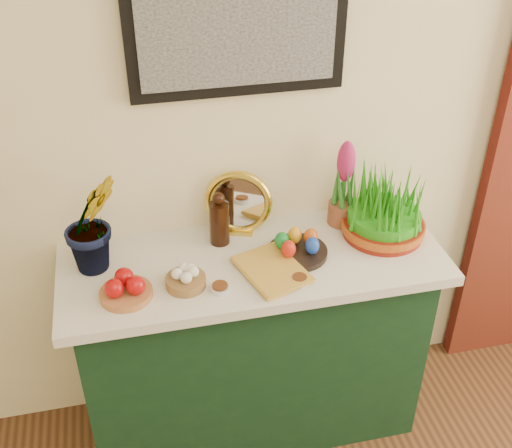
# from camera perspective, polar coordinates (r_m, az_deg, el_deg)

# --- Properties ---
(sideboard) EXTENTS (1.30, 0.45, 0.85)m
(sideboard) POSITION_cam_1_polar(r_m,az_deg,el_deg) (2.64, -0.24, -11.05)
(sideboard) COLOR #12331A
(sideboard) RESTS_ON ground
(tablecloth) EXTENTS (1.40, 0.55, 0.04)m
(tablecloth) POSITION_cam_1_polar(r_m,az_deg,el_deg) (2.35, -0.27, -3.37)
(tablecloth) COLOR silver
(tablecloth) RESTS_ON sideboard
(hyacinth_green) EXTENTS (0.30, 0.28, 0.49)m
(hyacinth_green) POSITION_cam_1_polar(r_m,az_deg,el_deg) (2.23, -14.55, 1.37)
(hyacinth_green) COLOR #2D7825
(hyacinth_green) RESTS_ON tablecloth
(apple_bowl) EXTENTS (0.19, 0.19, 0.09)m
(apple_bowl) POSITION_cam_1_polar(r_m,az_deg,el_deg) (2.19, -11.54, -5.58)
(apple_bowl) COLOR #AE6638
(apple_bowl) RESTS_ON tablecloth
(garlic_basket) EXTENTS (0.14, 0.14, 0.08)m
(garlic_basket) POSITION_cam_1_polar(r_m,az_deg,el_deg) (2.20, -6.28, -4.84)
(garlic_basket) COLOR olive
(garlic_basket) RESTS_ON tablecloth
(vinegar_cruet) EXTENTS (0.07, 0.07, 0.22)m
(vinegar_cruet) POSITION_cam_1_polar(r_m,az_deg,el_deg) (2.37, -3.28, 0.28)
(vinegar_cruet) COLOR black
(vinegar_cruet) RESTS_ON tablecloth
(mirror) EXTENTS (0.26, 0.13, 0.26)m
(mirror) POSITION_cam_1_polar(r_m,az_deg,el_deg) (2.41, -1.57, 1.86)
(mirror) COLOR gold
(mirror) RESTS_ON tablecloth
(book) EXTENTS (0.24, 0.30, 0.04)m
(book) POSITION_cam_1_polar(r_m,az_deg,el_deg) (2.22, -0.74, -4.83)
(book) COLOR gold
(book) RESTS_ON tablecloth
(spice_dish_left) EXTENTS (0.07, 0.07, 0.03)m
(spice_dish_left) POSITION_cam_1_polar(r_m,az_deg,el_deg) (2.19, -3.21, -5.69)
(spice_dish_left) COLOR silver
(spice_dish_left) RESTS_ON tablecloth
(spice_dish_right) EXTENTS (0.06, 0.06, 0.03)m
(spice_dish_right) POSITION_cam_1_polar(r_m,az_deg,el_deg) (2.22, 3.89, -4.97)
(spice_dish_right) COLOR silver
(spice_dish_right) RESTS_ON tablecloth
(egg_plate) EXTENTS (0.24, 0.24, 0.09)m
(egg_plate) POSITION_cam_1_polar(r_m,az_deg,el_deg) (2.34, 3.72, -2.06)
(egg_plate) COLOR black
(egg_plate) RESTS_ON tablecloth
(hyacinth_pink) EXTENTS (0.11, 0.11, 0.35)m
(hyacinth_pink) POSITION_cam_1_polar(r_m,az_deg,el_deg) (2.46, 7.81, 3.24)
(hyacinth_pink) COLOR brown
(hyacinth_pink) RESTS_ON tablecloth
(wheatgrass_sabzeh) EXTENTS (0.32, 0.32, 0.26)m
(wheatgrass_sabzeh) POSITION_cam_1_polar(r_m,az_deg,el_deg) (2.44, 11.41, 1.33)
(wheatgrass_sabzeh) COLOR maroon
(wheatgrass_sabzeh) RESTS_ON tablecloth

